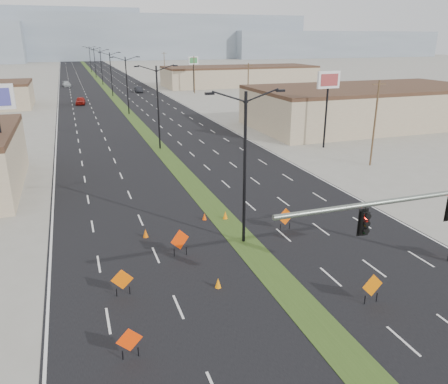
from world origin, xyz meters
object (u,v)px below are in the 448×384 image
object	(u,v)px
cone_1	(204,217)
construction_sign_0	(129,341)
cone_0	(218,283)
cone_2	(225,215)
construction_sign_2	(180,240)
construction_sign_3	(285,217)
pole_sign_east_far	(193,63)
construction_sign_1	(122,280)
streetlight_3	(111,73)
pole_sign_east_near	(328,86)
cone_3	(146,233)
streetlight_0	(245,165)
car_mid	(139,90)
car_far	(67,84)
streetlight_6	(90,58)
construction_sign_4	(372,286)
streetlight_1	(158,105)
streetlight_5	(95,62)
streetlight_2	(127,84)
car_left	(80,101)
streetlight_4	(101,66)

from	to	relation	value
cone_1	construction_sign_0	bearing A→B (deg)	-118.85
cone_0	cone_2	distance (m)	9.70
construction_sign_2	construction_sign_3	world-z (taller)	construction_sign_2
cone_2	pole_sign_east_far	bearing A→B (deg)	75.94
construction_sign_1	cone_0	world-z (taller)	construction_sign_1
streetlight_3	pole_sign_east_near	size ratio (longest dim) A/B	1.07
cone_3	construction_sign_0	bearing A→B (deg)	-102.76
construction_sign_0	cone_0	size ratio (longest dim) A/B	2.56
streetlight_0	cone_3	xyz separation A→B (m)	(-6.13, 2.88, -5.11)
construction_sign_3	car_mid	bearing A→B (deg)	84.48
streetlight_0	car_far	distance (m)	111.17
streetlight_6	cone_3	size ratio (longest dim) A/B	16.13
cone_3	construction_sign_4	bearing A→B (deg)	-50.80
streetlight_0	cone_0	distance (m)	7.91
streetlight_3	cone_0	xyz separation A→B (m)	(-3.48, -88.92, -5.12)
construction_sign_3	streetlight_1	bearing A→B (deg)	94.12
streetlight_5	cone_3	distance (m)	137.35
construction_sign_1	pole_sign_east_near	distance (m)	38.76
construction_sign_2	pole_sign_east_far	distance (m)	90.38
streetlight_3	cone_3	xyz separation A→B (m)	(-6.13, -81.12, -5.11)
streetlight_2	construction_sign_3	world-z (taller)	streetlight_2
car_mid	car_left	bearing A→B (deg)	-131.12
cone_3	pole_sign_east_far	distance (m)	87.62
streetlight_2	streetlight_6	world-z (taller)	same
construction_sign_2	cone_2	size ratio (longest dim) A/B	2.85
streetlight_5	cone_3	bearing A→B (deg)	-92.56
construction_sign_4	construction_sign_2	bearing A→B (deg)	130.42
streetlight_1	pole_sign_east_near	size ratio (longest dim) A/B	1.07
car_left	construction_sign_3	xyz separation A→B (m)	(11.34, -71.03, 0.21)
construction_sign_2	pole_sign_east_far	size ratio (longest dim) A/B	0.21
construction_sign_1	pole_sign_east_near	world-z (taller)	pole_sign_east_near
streetlight_2	pole_sign_east_near	world-z (taller)	streetlight_2
streetlight_2	streetlight_3	bearing A→B (deg)	90.00
car_left	streetlight_4	bearing A→B (deg)	84.13
streetlight_1	cone_2	distance (m)	24.46
streetlight_2	car_left	world-z (taller)	streetlight_2
construction_sign_2	cone_2	xyz separation A→B (m)	(4.67, 4.64, -0.75)
streetlight_5	car_left	bearing A→B (deg)	-96.55
streetlight_5	car_far	xyz separation A→B (m)	(-10.14, -29.39, -4.71)
construction_sign_3	streetlight_4	bearing A→B (deg)	88.58
construction_sign_1	construction_sign_2	distance (m)	5.24
streetlight_4	pole_sign_east_far	world-z (taller)	streetlight_4
streetlight_6	construction_sign_4	distance (m)	177.04
streetlight_5	construction_sign_4	xyz separation A→B (m)	(3.52, -148.95, -4.42)
construction_sign_1	cone_2	size ratio (longest dim) A/B	2.48
streetlight_4	streetlight_5	world-z (taller)	same
streetlight_1	construction_sign_1	xyz separation A→B (m)	(-8.51, -31.96, -4.50)
streetlight_3	construction_sign_1	size ratio (longest dim) A/B	6.40
streetlight_1	streetlight_6	distance (m)	140.00
car_mid	construction_sign_1	size ratio (longest dim) A/B	2.72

